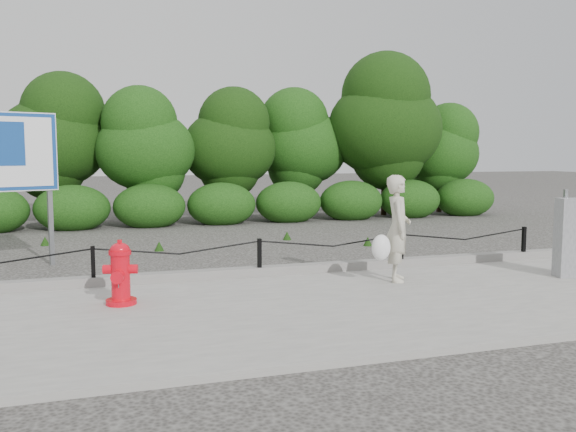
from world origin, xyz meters
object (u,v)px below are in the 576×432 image
(utility_cabinet, at_px, (572,238))
(advertising_sign, at_px, (6,159))
(pedestrian, at_px, (397,229))
(fire_hydrant, at_px, (120,274))

(utility_cabinet, height_order, advertising_sign, advertising_sign)
(pedestrian, height_order, advertising_sign, advertising_sign)
(pedestrian, bearing_deg, utility_cabinet, -77.73)
(fire_hydrant, relative_size, pedestrian, 0.52)
(pedestrian, distance_m, advertising_sign, 6.66)
(advertising_sign, bearing_deg, fire_hydrant, -83.48)
(advertising_sign, bearing_deg, utility_cabinet, -43.80)
(fire_hydrant, bearing_deg, advertising_sign, 130.16)
(pedestrian, xyz_separation_m, utility_cabinet, (2.76, -0.55, -0.17))
(fire_hydrant, xyz_separation_m, utility_cabinet, (6.82, -0.35, 0.22))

